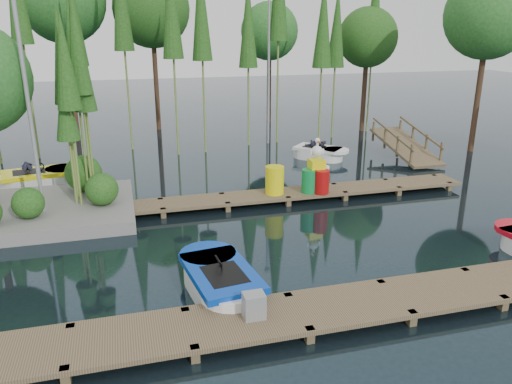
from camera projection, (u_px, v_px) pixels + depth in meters
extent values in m
plane|color=#1B2B33|center=(244.00, 236.00, 14.03)|extent=(90.00, 90.00, 0.00)
cube|color=brown|center=(298.00, 312.00, 9.83)|extent=(18.00, 1.50, 0.10)
cube|color=brown|center=(66.00, 380.00, 8.25)|extent=(0.16, 0.16, 0.50)
cube|color=brown|center=(72.00, 337.00, 9.40)|extent=(0.16, 0.16, 0.50)
cube|color=brown|center=(195.00, 359.00, 8.78)|extent=(0.16, 0.16, 0.50)
cube|color=brown|center=(186.00, 320.00, 9.94)|extent=(0.16, 0.16, 0.50)
cube|color=brown|center=(309.00, 339.00, 9.32)|extent=(0.16, 0.16, 0.50)
cube|color=brown|center=(288.00, 305.00, 10.47)|extent=(0.16, 0.16, 0.50)
cube|color=brown|center=(411.00, 322.00, 9.86)|extent=(0.16, 0.16, 0.50)
cube|color=brown|center=(380.00, 291.00, 11.01)|extent=(0.16, 0.16, 0.50)
cube|color=brown|center=(503.00, 307.00, 10.40)|extent=(0.16, 0.16, 0.50)
cube|color=brown|center=(464.00, 279.00, 11.55)|extent=(0.16, 0.16, 0.50)
cube|color=brown|center=(255.00, 197.00, 16.49)|extent=(15.00, 1.20, 0.10)
cube|color=brown|center=(21.00, 230.00, 14.34)|extent=(0.16, 0.16, 0.50)
cube|color=brown|center=(26.00, 218.00, 15.21)|extent=(0.16, 0.16, 0.50)
cube|color=brown|center=(95.00, 223.00, 14.84)|extent=(0.16, 0.16, 0.50)
cube|color=brown|center=(96.00, 212.00, 15.72)|extent=(0.16, 0.16, 0.50)
cube|color=brown|center=(163.00, 216.00, 15.35)|extent=(0.16, 0.16, 0.50)
cube|color=brown|center=(161.00, 206.00, 16.23)|extent=(0.16, 0.16, 0.50)
cube|color=brown|center=(228.00, 210.00, 15.86)|extent=(0.16, 0.16, 0.50)
cube|color=brown|center=(222.00, 200.00, 16.74)|extent=(0.16, 0.16, 0.50)
cube|color=brown|center=(288.00, 204.00, 16.36)|extent=(0.16, 0.16, 0.50)
cube|color=brown|center=(279.00, 195.00, 17.24)|extent=(0.16, 0.16, 0.50)
cube|color=brown|center=(345.00, 199.00, 16.87)|extent=(0.16, 0.16, 0.50)
cube|color=brown|center=(334.00, 190.00, 17.75)|extent=(0.16, 0.16, 0.50)
cube|color=brown|center=(398.00, 194.00, 17.38)|extent=(0.16, 0.16, 0.50)
cube|color=brown|center=(385.00, 186.00, 18.26)|extent=(0.16, 0.16, 0.50)
cube|color=brown|center=(449.00, 189.00, 17.89)|extent=(0.16, 0.16, 0.50)
cube|color=brown|center=(433.00, 181.00, 18.76)|extent=(0.16, 0.16, 0.50)
cube|color=slate|center=(29.00, 213.00, 15.22)|extent=(6.20, 4.20, 0.42)
sphere|color=#28591C|center=(28.00, 203.00, 14.14)|extent=(0.90, 0.90, 0.90)
sphere|color=#28591C|center=(84.00, 173.00, 16.46)|extent=(1.20, 1.20, 1.20)
sphere|color=#28591C|center=(102.00, 189.00, 15.18)|extent=(1.00, 1.00, 1.00)
cylinder|color=olive|center=(80.00, 117.00, 15.28)|extent=(0.07, 0.07, 5.93)
cone|color=#28591C|center=(72.00, 46.00, 14.62)|extent=(0.70, 0.70, 2.97)
cylinder|color=olive|center=(69.00, 123.00, 15.09)|extent=(0.07, 0.07, 5.66)
cone|color=#28591C|center=(61.00, 55.00, 14.47)|extent=(0.70, 0.70, 2.83)
cylinder|color=olive|center=(88.00, 128.00, 15.46)|extent=(0.07, 0.07, 5.22)
cone|color=#28591C|center=(81.00, 67.00, 14.88)|extent=(0.70, 0.70, 2.61)
cylinder|color=olive|center=(73.00, 128.00, 14.58)|extent=(0.07, 0.07, 5.53)
cone|color=#28591C|center=(65.00, 60.00, 13.97)|extent=(0.70, 0.70, 2.76)
cylinder|color=olive|center=(71.00, 153.00, 14.90)|extent=(0.07, 0.07, 4.01)
cone|color=#28591C|center=(65.00, 106.00, 14.46)|extent=(0.70, 0.70, 2.01)
cylinder|color=olive|center=(84.00, 114.00, 15.18)|extent=(0.07, 0.07, 6.11)
cone|color=#28591C|center=(76.00, 41.00, 14.50)|extent=(0.70, 0.70, 3.05)
cylinder|color=#3E281A|center=(479.00, 86.00, 22.57)|extent=(0.26, 0.26, 6.06)
sphere|color=#2C6B27|center=(489.00, 15.00, 21.61)|extent=(3.81, 3.81, 3.81)
cylinder|color=#3E281A|center=(364.00, 85.00, 27.30)|extent=(0.26, 0.26, 5.02)
sphere|color=#28591C|center=(368.00, 37.00, 26.50)|extent=(3.16, 3.16, 3.16)
cylinder|color=#3E281A|center=(269.00, 78.00, 29.90)|extent=(0.26, 0.26, 5.31)
sphere|color=#2C6B27|center=(269.00, 31.00, 29.06)|extent=(3.34, 3.34, 3.34)
cylinder|color=#3E281A|center=(155.00, 71.00, 27.42)|extent=(0.26, 0.26, 6.46)
sphere|color=#28591C|center=(152.00, 9.00, 26.39)|extent=(4.06, 4.06, 4.06)
cylinder|color=#3E281A|center=(70.00, 69.00, 26.23)|extent=(0.26, 0.26, 6.85)
sphere|color=#2C6B27|center=(62.00, 0.00, 25.14)|extent=(4.31, 4.31, 4.31)
cylinder|color=olive|center=(24.00, 46.00, 20.71)|extent=(0.09, 0.09, 9.66)
cylinder|color=olive|center=(79.00, 67.00, 22.46)|extent=(0.09, 0.09, 7.69)
cone|color=#28591C|center=(74.00, 16.00, 21.78)|extent=(0.90, 0.90, 4.23)
cylinder|color=olive|center=(125.00, 52.00, 22.44)|extent=(0.09, 0.09, 8.99)
cylinder|color=olive|center=(174.00, 60.00, 21.56)|extent=(0.09, 0.09, 8.44)
cone|color=#28591C|center=(171.00, 1.00, 20.81)|extent=(0.90, 0.90, 4.64)
cylinder|color=olive|center=(203.00, 62.00, 22.03)|extent=(0.09, 0.09, 8.22)
cone|color=#28591C|center=(201.00, 6.00, 21.30)|extent=(0.90, 0.90, 4.52)
cylinder|color=olive|center=(248.00, 68.00, 23.54)|extent=(0.09, 0.09, 7.41)
cone|color=#28591C|center=(248.00, 22.00, 22.88)|extent=(0.90, 0.90, 4.07)
cylinder|color=olive|center=(278.00, 42.00, 23.75)|extent=(0.09, 0.09, 9.77)
cylinder|color=olive|center=(321.00, 69.00, 23.41)|extent=(0.09, 0.09, 7.40)
cone|color=#28591C|center=(323.00, 22.00, 22.75)|extent=(0.90, 0.90, 4.07)
cylinder|color=olive|center=(335.00, 68.00, 25.25)|extent=(0.09, 0.09, 7.14)
cone|color=#28591C|center=(337.00, 27.00, 24.62)|extent=(0.90, 0.90, 3.93)
cylinder|color=olive|center=(372.00, 51.00, 26.57)|extent=(0.09, 0.09, 8.61)
cone|color=#28591C|center=(375.00, 3.00, 25.81)|extent=(0.90, 0.90, 4.74)
cylinder|color=gray|center=(29.00, 106.00, 13.83)|extent=(0.12, 0.12, 7.00)
cylinder|color=gray|center=(269.00, 72.00, 23.98)|extent=(0.12, 0.12, 7.00)
cube|color=brown|center=(405.00, 146.00, 22.05)|extent=(1.50, 3.94, 0.95)
cube|color=brown|center=(411.00, 155.00, 20.40)|extent=(0.08, 0.08, 0.90)
cube|color=brown|center=(397.00, 146.00, 21.37)|extent=(0.08, 0.08, 0.90)
cube|color=brown|center=(385.00, 139.00, 22.34)|extent=(0.08, 0.08, 0.90)
cube|color=brown|center=(373.00, 131.00, 23.31)|extent=(0.08, 0.08, 0.90)
cube|color=brown|center=(392.00, 134.00, 21.68)|extent=(0.06, 3.54, 0.83)
cube|color=brown|center=(441.00, 153.00, 20.75)|extent=(0.08, 0.08, 0.90)
cube|color=brown|center=(426.00, 144.00, 21.72)|extent=(0.08, 0.08, 0.90)
cube|color=brown|center=(413.00, 137.00, 22.69)|extent=(0.08, 0.08, 0.90)
cube|color=brown|center=(400.00, 130.00, 23.66)|extent=(0.08, 0.08, 0.90)
cube|color=brown|center=(421.00, 132.00, 22.03)|extent=(0.06, 3.54, 0.83)
cube|color=white|center=(222.00, 286.00, 10.89)|extent=(1.46, 1.47, 0.59)
cylinder|color=white|center=(212.00, 273.00, 11.46)|extent=(1.46, 1.46, 0.59)
cylinder|color=white|center=(232.00, 301.00, 10.32)|extent=(1.46, 1.46, 0.59)
cube|color=#0637A9|center=(221.00, 273.00, 10.79)|extent=(1.61, 2.41, 0.15)
cylinder|color=#0637A9|center=(208.00, 255.00, 11.62)|extent=(1.49, 1.49, 0.15)
cube|color=black|center=(224.00, 275.00, 10.59)|extent=(0.94, 1.17, 0.06)
torus|color=black|center=(219.00, 261.00, 10.86)|extent=(0.20, 0.32, 0.29)
cube|color=white|center=(37.00, 182.00, 18.17)|extent=(1.55, 1.54, 0.60)
cylinder|color=white|center=(56.00, 179.00, 18.45)|extent=(1.54, 1.54, 0.60)
cylinder|color=white|center=(17.00, 184.00, 17.89)|extent=(1.54, 1.54, 0.60)
cube|color=yellow|center=(36.00, 173.00, 18.07)|extent=(2.50, 1.76, 0.15)
cylinder|color=yellow|center=(64.00, 170.00, 18.47)|extent=(1.57, 1.57, 0.15)
cube|color=black|center=(29.00, 172.00, 17.96)|extent=(1.22, 1.01, 0.07)
torus|color=black|center=(40.00, 167.00, 18.07)|extent=(0.33, 0.22, 0.29)
imported|color=#1E1E2D|center=(26.00, 165.00, 17.85)|extent=(0.53, 0.44, 1.07)
cube|color=white|center=(318.00, 155.00, 22.10)|extent=(1.60, 1.60, 0.52)
cylinder|color=white|center=(330.00, 156.00, 21.83)|extent=(1.59, 1.59, 0.52)
cylinder|color=white|center=(306.00, 153.00, 22.36)|extent=(1.59, 1.59, 0.52)
cube|color=white|center=(318.00, 148.00, 22.01)|extent=(2.20, 2.20, 0.13)
cylinder|color=white|center=(336.00, 151.00, 21.62)|extent=(1.62, 1.62, 0.13)
cube|color=black|center=(314.00, 147.00, 22.08)|extent=(1.15, 1.15, 0.06)
torus|color=black|center=(321.00, 145.00, 21.88)|extent=(0.28, 0.28, 0.25)
imported|color=#1E1E2D|center=(313.00, 143.00, 22.04)|extent=(0.46, 0.46, 0.84)
imported|color=#1E1E2D|center=(323.00, 143.00, 22.17)|extent=(0.36, 0.36, 0.64)
cube|color=gray|center=(254.00, 306.00, 9.51)|extent=(0.41, 0.35, 0.50)
cylinder|color=yellow|center=(275.00, 180.00, 16.49)|extent=(0.62, 0.62, 0.93)
cylinder|color=#0E7F38|center=(309.00, 181.00, 16.63)|extent=(0.53, 0.53, 0.79)
cylinder|color=white|center=(321.00, 178.00, 17.01)|extent=(0.53, 0.53, 0.79)
cylinder|color=#A10B0B|center=(321.00, 182.00, 16.56)|extent=(0.53, 0.53, 0.79)
cube|color=yellow|center=(317.00, 164.00, 16.61)|extent=(0.49, 0.49, 0.31)
sphere|color=white|center=(317.00, 152.00, 16.47)|extent=(0.39, 0.39, 0.39)
cylinder|color=white|center=(317.00, 145.00, 16.40)|extent=(0.09, 0.09, 0.26)
sphere|color=white|center=(317.00, 141.00, 16.36)|extent=(0.18, 0.18, 0.18)
cone|color=orange|center=(319.00, 142.00, 16.20)|extent=(0.09, 0.26, 0.09)
cube|color=white|center=(317.00, 152.00, 16.47)|extent=(0.49, 0.05, 0.16)
cylinder|color=gray|center=(319.00, 180.00, 16.93)|extent=(0.11, 0.11, 0.66)
sphere|color=white|center=(319.00, 168.00, 16.79)|extent=(0.22, 0.22, 0.22)
cube|color=gray|center=(319.00, 168.00, 16.79)|extent=(0.55, 0.04, 0.04)
cone|color=orange|center=(321.00, 169.00, 16.67)|extent=(0.04, 0.11, 0.04)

